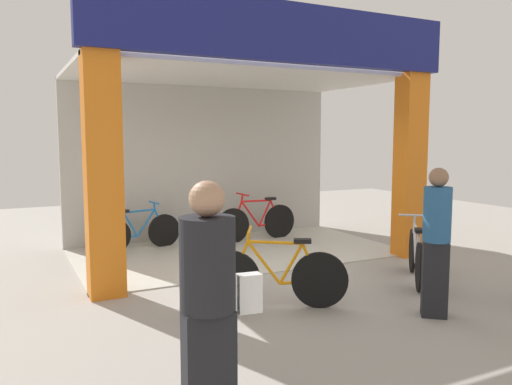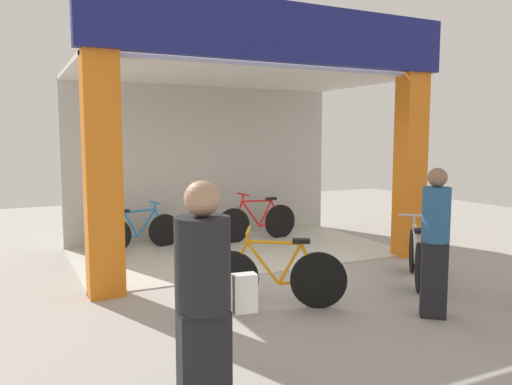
{
  "view_description": "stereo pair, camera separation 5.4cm",
  "coord_description": "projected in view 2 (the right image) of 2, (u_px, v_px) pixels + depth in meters",
  "views": [
    {
      "loc": [
        -3.68,
        -6.6,
        2.05
      ],
      "look_at": [
        0.0,
        0.78,
        1.15
      ],
      "focal_mm": 35.69,
      "sensor_mm": 36.0,
      "label": 1
    },
    {
      "loc": [
        -3.63,
        -6.62,
        2.05
      ],
      "look_at": [
        0.0,
        0.78,
        1.15
      ],
      "focal_mm": 35.69,
      "sensor_mm": 36.0,
      "label": 2
    }
  ],
  "objects": [
    {
      "name": "pedestrian_2",
      "position": [
        204.0,
        305.0,
        3.39
      ],
      "size": [
        0.58,
        0.42,
        1.77
      ],
      "color": "black",
      "rests_on": "ground"
    },
    {
      "name": "bicycle_inside_1",
      "position": [
        140.0,
        231.0,
        9.23
      ],
      "size": [
        1.57,
        0.43,
        0.87
      ],
      "color": "black",
      "rests_on": "ground"
    },
    {
      "name": "shop_facade",
      "position": [
        236.0,
        134.0,
        8.9
      ],
      "size": [
        5.75,
        3.44,
        3.94
      ],
      "color": "beige",
      "rests_on": "ground"
    },
    {
      "name": "ground_plane",
      "position": [
        279.0,
        273.0,
        7.72
      ],
      "size": [
        19.1,
        19.1,
        0.0
      ],
      "primitive_type": "plane",
      "color": "#9E9991",
      "rests_on": "ground"
    },
    {
      "name": "bicycle_parked_0",
      "position": [
        415.0,
        256.0,
        7.23
      ],
      "size": [
        1.08,
        1.34,
        0.92
      ],
      "color": "black",
      "rests_on": "ground"
    },
    {
      "name": "bicycle_parked_1",
      "position": [
        275.0,
        276.0,
        6.12
      ],
      "size": [
        1.53,
        0.91,
        0.96
      ],
      "color": "black",
      "rests_on": "ground"
    },
    {
      "name": "bicycle_inside_0",
      "position": [
        258.0,
        222.0,
        10.06
      ],
      "size": [
        1.75,
        0.48,
        0.96
      ],
      "color": "black",
      "rests_on": "ground"
    },
    {
      "name": "pedestrian_0",
      "position": [
        435.0,
        241.0,
        5.75
      ],
      "size": [
        0.44,
        0.44,
        1.71
      ],
      "color": "black",
      "rests_on": "ground"
    }
  ]
}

